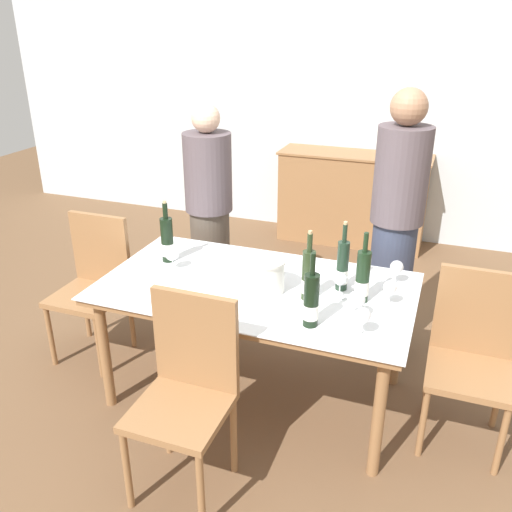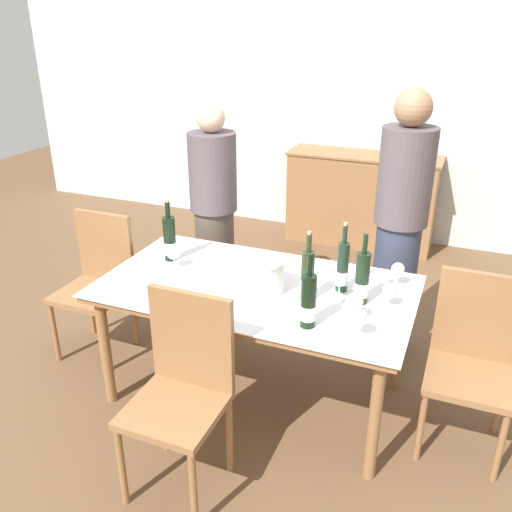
{
  "view_description": "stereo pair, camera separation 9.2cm",
  "coord_description": "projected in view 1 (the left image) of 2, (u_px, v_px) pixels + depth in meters",
  "views": [
    {
      "loc": [
        0.93,
        -2.51,
        2.1
      ],
      "look_at": [
        0.0,
        0.0,
        0.91
      ],
      "focal_mm": 38.0,
      "sensor_mm": 36.0,
      "label": 1
    },
    {
      "loc": [
        1.02,
        -2.48,
        2.1
      ],
      "look_at": [
        0.0,
        0.0,
        0.91
      ],
      "focal_mm": 38.0,
      "sensor_mm": 36.0,
      "label": 2
    }
  ],
  "objects": [
    {
      "name": "back_wall",
      "position": [
        361.0,
        95.0,
        5.22
      ],
      "size": [
        8.0,
        0.1,
        2.8
      ],
      "color": "silver",
      "rests_on": "ground_plane"
    },
    {
      "name": "dining_table",
      "position": [
        256.0,
        296.0,
        3.03
      ],
      "size": [
        1.73,
        0.97,
        0.73
      ],
      "color": "#996B42",
      "rests_on": "ground_plane"
    },
    {
      "name": "wine_glass_5",
      "position": [
        363.0,
        316.0,
        2.5
      ],
      "size": [
        0.08,
        0.08,
        0.14
      ],
      "color": "white",
      "rests_on": "dining_table"
    },
    {
      "name": "chair_right_end",
      "position": [
        472.0,
        349.0,
        2.8
      ],
      "size": [
        0.42,
        0.42,
        0.93
      ],
      "color": "#996B42",
      "rests_on": "ground_plane"
    },
    {
      "name": "sideboard_cabinet",
      "position": [
        352.0,
        198.0,
        5.35
      ],
      "size": [
        1.45,
        0.46,
        0.9
      ],
      "color": "#996B42",
      "rests_on": "ground_plane"
    },
    {
      "name": "wine_bottle_1",
      "position": [
        167.0,
        241.0,
        3.26
      ],
      "size": [
        0.08,
        0.08,
        0.38
      ],
      "color": "black",
      "rests_on": "dining_table"
    },
    {
      "name": "chair_near_front",
      "position": [
        188.0,
        383.0,
        2.49
      ],
      "size": [
        0.42,
        0.42,
        0.97
      ],
      "color": "#996B42",
      "rests_on": "ground_plane"
    },
    {
      "name": "wine_glass_4",
      "position": [
        172.0,
        255.0,
        3.17
      ],
      "size": [
        0.08,
        0.08,
        0.14
      ],
      "color": "white",
      "rests_on": "dining_table"
    },
    {
      "name": "wine_glass_0",
      "position": [
        397.0,
        268.0,
        2.99
      ],
      "size": [
        0.07,
        0.07,
        0.14
      ],
      "color": "white",
      "rests_on": "dining_table"
    },
    {
      "name": "wine_bottle_4",
      "position": [
        308.0,
        276.0,
        2.82
      ],
      "size": [
        0.07,
        0.07,
        0.38
      ],
      "color": "#28381E",
      "rests_on": "dining_table"
    },
    {
      "name": "chair_left_end",
      "position": [
        94.0,
        278.0,
        3.53
      ],
      "size": [
        0.42,
        0.42,
        0.94
      ],
      "color": "#996B42",
      "rests_on": "ground_plane"
    },
    {
      "name": "wine_glass_1",
      "position": [
        340.0,
        280.0,
        2.84
      ],
      "size": [
        0.07,
        0.07,
        0.15
      ],
      "color": "white",
      "rests_on": "dining_table"
    },
    {
      "name": "wine_glass_3",
      "position": [
        390.0,
        289.0,
        2.77
      ],
      "size": [
        0.07,
        0.07,
        0.14
      ],
      "color": "white",
      "rests_on": "dining_table"
    },
    {
      "name": "person_guest_left",
      "position": [
        396.0,
        227.0,
        3.43
      ],
      "size": [
        0.33,
        0.33,
        1.73
      ],
      "color": "#383F56",
      "rests_on": "ground_plane"
    },
    {
      "name": "wine_bottle_3",
      "position": [
        363.0,
        278.0,
        2.79
      ],
      "size": [
        0.07,
        0.07,
        0.38
      ],
      "color": "black",
      "rests_on": "dining_table"
    },
    {
      "name": "wine_bottle_2",
      "position": [
        342.0,
        267.0,
        2.92
      ],
      "size": [
        0.07,
        0.07,
        0.39
      ],
      "color": "#1E3323",
      "rests_on": "dining_table"
    },
    {
      "name": "wine_bottle_0",
      "position": [
        311.0,
        302.0,
        2.57
      ],
      "size": [
        0.08,
        0.08,
        0.38
      ],
      "color": "black",
      "rests_on": "dining_table"
    },
    {
      "name": "person_host",
      "position": [
        209.0,
        218.0,
        3.83
      ],
      "size": [
        0.33,
        0.33,
        1.58
      ],
      "color": "#51473D",
      "rests_on": "ground_plane"
    },
    {
      "name": "ice_bucket",
      "position": [
        265.0,
        274.0,
        2.92
      ],
      "size": [
        0.22,
        0.22,
        0.18
      ],
      "color": "white",
      "rests_on": "dining_table"
    },
    {
      "name": "wine_glass_2",
      "position": [
        356.0,
        300.0,
        2.64
      ],
      "size": [
        0.09,
        0.09,
        0.15
      ],
      "color": "white",
      "rests_on": "dining_table"
    },
    {
      "name": "ground_plane",
      "position": [
        256.0,
        392.0,
        3.3
      ],
      "size": [
        12.0,
        12.0,
        0.0
      ],
      "primitive_type": "plane",
      "color": "brown"
    }
  ]
}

